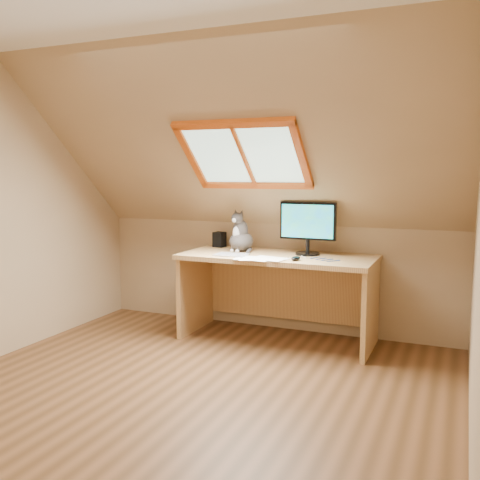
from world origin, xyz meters
The scene contains 10 objects.
ground centered at (0.00, 0.00, 0.00)m, with size 3.50×3.50×0.00m, color brown.
room_shell centered at (0.00, -0.09, 1.43)m, with size 3.52×3.52×2.41m.
desk centered at (0.18, 1.45, 0.54)m, with size 1.68×0.74×0.77m.
monitor centered at (0.41, 1.48, 1.03)m, with size 0.50×0.21×0.46m.
cat centered at (-0.21, 1.45, 0.91)m, with size 0.27×0.30×0.39m.
desk_speaker centered at (-0.50, 1.63, 0.84)m, with size 0.10×0.10×0.14m, color black.
graphics_tablet centered at (-0.18, 1.18, 0.77)m, with size 0.28×0.20×0.01m, color #B2B2B7.
mouse centered at (0.41, 1.15, 0.79)m, with size 0.06×0.11×0.04m, color black.
papers centered at (0.10, 1.12, 0.77)m, with size 0.35×0.30×0.01m.
cables centered at (0.52, 1.26, 0.77)m, with size 0.51×0.26×0.01m.
Camera 1 is at (1.68, -2.99, 1.48)m, focal length 40.00 mm.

